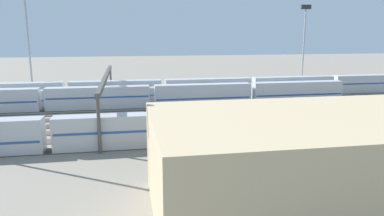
{
  "coord_description": "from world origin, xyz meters",
  "views": [
    {
      "loc": [
        17.95,
        73.63,
        17.11
      ],
      "look_at": [
        5.54,
        4.68,
        2.5
      ],
      "focal_mm": 33.93,
      "sensor_mm": 36.0,
      "label": 1
    }
  ],
  "objects_px": {
    "signal_gantry": "(106,80)",
    "light_mast_0": "(27,22)",
    "train_on_track_1": "(158,95)",
    "train_on_track_0": "(208,88)",
    "train_on_track_2": "(152,96)",
    "light_mast_2": "(304,37)",
    "train_on_track_8": "(133,130)"
  },
  "relations": [
    {
      "from": "light_mast_0",
      "to": "train_on_track_1",
      "type": "bearing_deg",
      "value": 164.0
    },
    {
      "from": "signal_gantry",
      "to": "light_mast_0",
      "type": "bearing_deg",
      "value": -50.54
    },
    {
      "from": "train_on_track_2",
      "to": "signal_gantry",
      "type": "xyz_separation_m",
      "value": [
        9.75,
        10.0,
        5.2
      ]
    },
    {
      "from": "train_on_track_2",
      "to": "train_on_track_0",
      "type": "height_order",
      "value": "same"
    },
    {
      "from": "train_on_track_1",
      "to": "light_mast_2",
      "type": "distance_m",
      "value": 44.96
    },
    {
      "from": "light_mast_2",
      "to": "train_on_track_8",
      "type": "bearing_deg",
      "value": 41.15
    },
    {
      "from": "train_on_track_1",
      "to": "signal_gantry",
      "type": "relative_size",
      "value": 1.59
    },
    {
      "from": "train_on_track_8",
      "to": "signal_gantry",
      "type": "relative_size",
      "value": 1.59
    },
    {
      "from": "train_on_track_1",
      "to": "signal_gantry",
      "type": "distance_m",
      "value": 19.75
    },
    {
      "from": "train_on_track_0",
      "to": "light_mast_2",
      "type": "distance_m",
      "value": 31.17
    },
    {
      "from": "train_on_track_1",
      "to": "train_on_track_2",
      "type": "distance_m",
      "value": 5.32
    },
    {
      "from": "train_on_track_8",
      "to": "signal_gantry",
      "type": "distance_m",
      "value": 21.2
    },
    {
      "from": "light_mast_2",
      "to": "signal_gantry",
      "type": "bearing_deg",
      "value": 22.93
    },
    {
      "from": "train_on_track_1",
      "to": "train_on_track_0",
      "type": "relative_size",
      "value": 0.6
    },
    {
      "from": "train_on_track_8",
      "to": "light_mast_2",
      "type": "distance_m",
      "value": 66.15
    },
    {
      "from": "train_on_track_2",
      "to": "light_mast_0",
      "type": "height_order",
      "value": "light_mast_0"
    },
    {
      "from": "train_on_track_0",
      "to": "light_mast_2",
      "type": "xyz_separation_m",
      "value": [
        -28.06,
        -2.64,
        13.31
      ]
    },
    {
      "from": "train_on_track_1",
      "to": "light_mast_0",
      "type": "xyz_separation_m",
      "value": [
        31.18,
        -8.94,
        17.66
      ]
    },
    {
      "from": "train_on_track_1",
      "to": "train_on_track_0",
      "type": "xyz_separation_m",
      "value": [
        -14.0,
        -5.0,
        0.61
      ]
    },
    {
      "from": "train_on_track_0",
      "to": "light_mast_0",
      "type": "xyz_separation_m",
      "value": [
        45.18,
        -3.94,
        17.05
      ]
    },
    {
      "from": "light_mast_0",
      "to": "light_mast_2",
      "type": "xyz_separation_m",
      "value": [
        -73.24,
        1.3,
        -3.74
      ]
    },
    {
      "from": "train_on_track_8",
      "to": "signal_gantry",
      "type": "bearing_deg",
      "value": -76.69
    },
    {
      "from": "train_on_track_2",
      "to": "light_mast_2",
      "type": "distance_m",
      "value": 47.47
    },
    {
      "from": "train_on_track_0",
      "to": "train_on_track_8",
      "type": "bearing_deg",
      "value": 62.6
    },
    {
      "from": "train_on_track_0",
      "to": "train_on_track_1",
      "type": "bearing_deg",
      "value": 19.66
    },
    {
      "from": "train_on_track_0",
      "to": "signal_gantry",
      "type": "distance_m",
      "value": 32.79
    },
    {
      "from": "train_on_track_8",
      "to": "light_mast_2",
      "type": "bearing_deg",
      "value": -138.85
    },
    {
      "from": "light_mast_0",
      "to": "light_mast_2",
      "type": "distance_m",
      "value": 73.35
    },
    {
      "from": "train_on_track_1",
      "to": "train_on_track_8",
      "type": "xyz_separation_m",
      "value": [
        6.74,
        35.0,
        0.61
      ]
    },
    {
      "from": "train_on_track_1",
      "to": "signal_gantry",
      "type": "height_order",
      "value": "signal_gantry"
    },
    {
      "from": "train_on_track_0",
      "to": "light_mast_2",
      "type": "height_order",
      "value": "light_mast_2"
    },
    {
      "from": "train_on_track_2",
      "to": "light_mast_2",
      "type": "relative_size",
      "value": 3.88
    }
  ]
}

